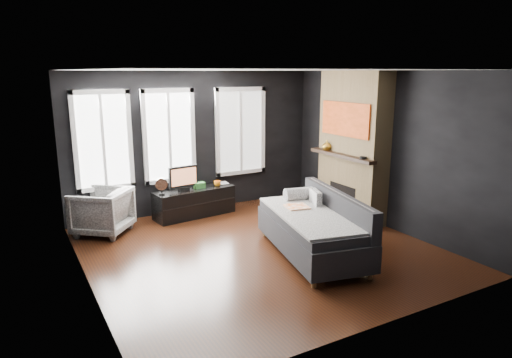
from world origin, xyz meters
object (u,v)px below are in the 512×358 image
sofa (312,225)px  monitor (183,176)px  book (219,178)px  mug (217,183)px  armchair (102,209)px  mantel_vase (327,146)px  media_console (194,202)px

sofa → monitor: monitor is taller
book → mug: bearing=-125.8°
monitor → sofa: bearing=-75.9°
armchair → mantel_vase: mantel_vase is taller
mantel_vase → monitor: bearing=157.1°
mantel_vase → mug: bearing=150.4°
sofa → monitor: size_ratio=3.75×
armchair → monitor: size_ratio=1.45×
mug → mantel_vase: bearing=-29.6°
mug → book: bearing=54.2°
sofa → media_console: size_ratio=1.43×
sofa → media_console: 2.78m
monitor → mantel_vase: bearing=-29.7°
armchair → mug: (2.19, 0.13, 0.17)m
media_console → book: size_ratio=6.65×
monitor → mug: monitor is taller
sofa → book: sofa is taller
book → armchair: bearing=-173.2°
mug → mantel_vase: 2.20m
book → monitor: bearing=-170.8°
mug → armchair: bearing=-176.7°
mug → mantel_vase: (1.81, -1.03, 0.73)m
media_console → monitor: bearing=173.7°
media_console → armchair: bearing=178.2°
book → mantel_vase: 2.17m
media_console → monitor: size_ratio=2.63×
sofa → book: 2.79m
mug → book: book is taller
armchair → media_console: (1.72, 0.15, -0.16)m
sofa → monitor: 2.85m
mug → sofa: bearing=-82.8°
sofa → mantel_vase: bearing=59.4°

